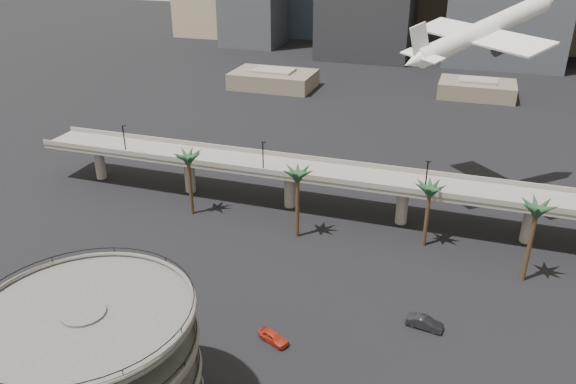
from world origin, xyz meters
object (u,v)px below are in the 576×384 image
(overpass, at_px, (345,179))
(car_b, at_px, (425,323))
(airborne_jet, at_px, (483,31))
(car_a, at_px, (274,337))
(parking_ramp, at_px, (93,362))

(overpass, bearing_deg, car_b, -58.20)
(overpass, relative_size, airborne_jet, 4.77)
(airborne_jet, bearing_deg, car_a, -154.66)
(car_a, distance_m, car_b, 21.09)
(car_b, bearing_deg, parking_ramp, 140.92)
(airborne_jet, bearing_deg, car_b, -135.78)
(overpass, height_order, car_a, overpass)
(parking_ramp, xyz_separation_m, overpass, (13.00, 59.00, -2.50))
(airborne_jet, height_order, car_a, airborne_jet)
(parking_ramp, height_order, airborne_jet, airborne_jet)
(overpass, bearing_deg, parking_ramp, -102.43)
(overpass, height_order, airborne_jet, airborne_jet)
(car_a, bearing_deg, overpass, 23.28)
(parking_ramp, height_order, car_a, parking_ramp)
(overpass, xyz_separation_m, airborne_jet, (20.79, 13.48, 26.23))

